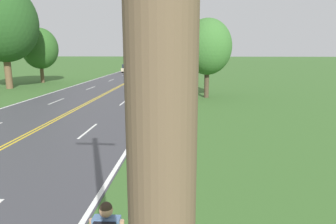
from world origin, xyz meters
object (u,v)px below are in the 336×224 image
at_px(car_dark_blue_suv_mid_near, 131,69).
at_px(car_red_suv_receding, 145,62).
at_px(tree_mid_treeline, 40,49).
at_px(tree_right_cluster, 3,23).
at_px(car_maroon_suv_approaching, 156,81).
at_px(tree_behind_sign, 207,47).
at_px(car_champagne_hatchback_mid_far, 127,68).

bearing_deg(car_dark_blue_suv_mid_near, car_red_suv_receding, 1.85).
xyz_separation_m(tree_mid_treeline, tree_right_cluster, (-0.70, -6.35, 2.65)).
relative_size(tree_right_cluster, car_maroon_suv_approaching, 2.63).
xyz_separation_m(tree_right_cluster, car_dark_blue_suv_mid_near, (9.94, 19.95, -6.17)).
relative_size(tree_behind_sign, car_dark_blue_suv_mid_near, 1.73).
distance_m(car_maroon_suv_approaching, car_dark_blue_suv_mid_near, 20.33).
bearing_deg(car_maroon_suv_approaching, car_dark_blue_suv_mid_near, -160.06).
height_order(tree_right_cluster, car_red_suv_receding, tree_right_cluster).
relative_size(tree_mid_treeline, car_champagne_hatchback_mid_far, 2.00).
height_order(tree_behind_sign, car_dark_blue_suv_mid_near, tree_behind_sign).
height_order(tree_behind_sign, car_maroon_suv_approaching, tree_behind_sign).
bearing_deg(car_maroon_suv_approaching, tree_right_cluster, -86.31).
relative_size(car_champagne_hatchback_mid_far, car_red_suv_receding, 0.78).
bearing_deg(car_champagne_hatchback_mid_far, car_dark_blue_suv_mid_near, -161.79).
distance_m(tree_mid_treeline, car_dark_blue_suv_mid_near, 16.82).
bearing_deg(car_maroon_suv_approaching, tree_mid_treeline, -108.49).
height_order(car_dark_blue_suv_mid_near, car_red_suv_receding, car_red_suv_receding).
distance_m(car_champagne_hatchback_mid_far, car_red_suv_receding, 25.58).
height_order(tree_behind_sign, car_champagne_hatchback_mid_far, tree_behind_sign).
height_order(tree_right_cluster, car_dark_blue_suv_mid_near, tree_right_cluster).
bearing_deg(car_champagne_hatchback_mid_far, tree_behind_sign, -155.56).
bearing_deg(car_red_suv_receding, car_dark_blue_suv_mid_near, -174.55).
distance_m(tree_mid_treeline, car_red_suv_receding, 45.05).
xyz_separation_m(car_champagne_hatchback_mid_far, car_red_suv_receding, (-0.37, 25.58, 0.09)).
relative_size(tree_mid_treeline, car_maroon_suv_approaching, 1.64).
height_order(tree_behind_sign, tree_mid_treeline, tree_mid_treeline).
distance_m(tree_behind_sign, car_red_suv_receding, 57.45).
bearing_deg(tree_behind_sign, tree_mid_treeline, 151.64).
bearing_deg(tree_right_cluster, car_maroon_suv_approaching, 2.38).
relative_size(tree_right_cluster, car_red_suv_receding, 2.50).
bearing_deg(car_dark_blue_suv_mid_near, tree_mid_treeline, 143.88).
bearing_deg(tree_mid_treeline, car_champagne_hatchback_mid_far, 67.95).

